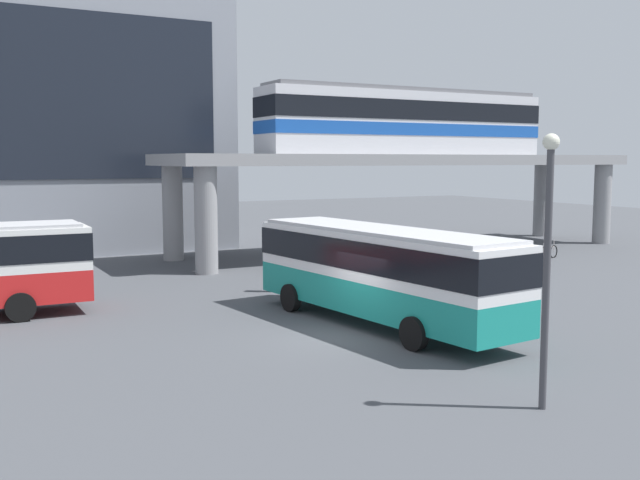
{
  "coord_description": "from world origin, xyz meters",
  "views": [
    {
      "loc": [
        -10.9,
        -19.15,
        5.44
      ],
      "look_at": [
        3.01,
        6.76,
        2.2
      ],
      "focal_mm": 40.94,
      "sensor_mm": 36.0,
      "label": 1
    }
  ],
  "objects_px": {
    "bicycle_orange": "(356,259)",
    "pedestrian_by_bike_rack": "(271,272)",
    "bicycle_blue": "(389,267)",
    "bicycle_red": "(439,256)",
    "bicycle_black": "(435,264)",
    "bus_main": "(380,266)",
    "bicycle_silver": "(549,252)",
    "train": "(406,121)",
    "bicycle_green": "(338,266)"
  },
  "relations": [
    {
      "from": "bicycle_silver",
      "to": "bus_main",
      "type": "bearing_deg",
      "value": -151.44
    },
    {
      "from": "bicycle_orange",
      "to": "pedestrian_by_bike_rack",
      "type": "relative_size",
      "value": 1.0
    },
    {
      "from": "bicycle_black",
      "to": "pedestrian_by_bike_rack",
      "type": "distance_m",
      "value": 9.39
    },
    {
      "from": "bicycle_red",
      "to": "bicycle_green",
      "type": "bearing_deg",
      "value": -172.0
    },
    {
      "from": "bicycle_black",
      "to": "bicycle_blue",
      "type": "xyz_separation_m",
      "value": [
        -2.47,
        0.36,
        0.0
      ]
    },
    {
      "from": "bicycle_green",
      "to": "bicycle_black",
      "type": "xyz_separation_m",
      "value": [
        4.54,
        -1.62,
        0.0
      ]
    },
    {
      "from": "bicycle_red",
      "to": "pedestrian_by_bike_rack",
      "type": "relative_size",
      "value": 0.97
    },
    {
      "from": "bus_main",
      "to": "bicycle_blue",
      "type": "xyz_separation_m",
      "value": [
        6.24,
        8.85,
        -1.63
      ]
    },
    {
      "from": "train",
      "to": "bicycle_black",
      "type": "xyz_separation_m",
      "value": [
        -3.29,
        -7.38,
        -7.34
      ]
    },
    {
      "from": "bicycle_black",
      "to": "bicycle_silver",
      "type": "bearing_deg",
      "value": 5.73
    },
    {
      "from": "bicycle_silver",
      "to": "bicycle_red",
      "type": "xyz_separation_m",
      "value": [
        -6.24,
        1.72,
        0.0
      ]
    },
    {
      "from": "bicycle_black",
      "to": "bicycle_blue",
      "type": "relative_size",
      "value": 1.03
    },
    {
      "from": "train",
      "to": "bicycle_green",
      "type": "distance_m",
      "value": 12.18
    },
    {
      "from": "bicycle_orange",
      "to": "bus_main",
      "type": "bearing_deg",
      "value": -117.72
    },
    {
      "from": "bicycle_red",
      "to": "pedestrian_by_bike_rack",
      "type": "distance_m",
      "value": 12.1
    },
    {
      "from": "bus_main",
      "to": "bicycle_orange",
      "type": "bearing_deg",
      "value": 62.28
    },
    {
      "from": "bicycle_green",
      "to": "bicycle_blue",
      "type": "relative_size",
      "value": 1.02
    },
    {
      "from": "bicycle_green",
      "to": "bicycle_silver",
      "type": "height_order",
      "value": "same"
    },
    {
      "from": "bicycle_silver",
      "to": "bicycle_black",
      "type": "relative_size",
      "value": 1.02
    },
    {
      "from": "bicycle_black",
      "to": "pedestrian_by_bike_rack",
      "type": "height_order",
      "value": "pedestrian_by_bike_rack"
    },
    {
      "from": "bicycle_blue",
      "to": "train",
      "type": "bearing_deg",
      "value": 50.62
    },
    {
      "from": "bus_main",
      "to": "bicycle_black",
      "type": "relative_size",
      "value": 6.54
    },
    {
      "from": "bicycle_blue",
      "to": "bicycle_orange",
      "type": "bearing_deg",
      "value": 90.36
    },
    {
      "from": "bicycle_green",
      "to": "bicycle_orange",
      "type": "xyz_separation_m",
      "value": [
        2.05,
        1.74,
        0.0
      ]
    },
    {
      "from": "bicycle_silver",
      "to": "pedestrian_by_bike_rack",
      "type": "height_order",
      "value": "pedestrian_by_bike_rack"
    },
    {
      "from": "bicycle_black",
      "to": "pedestrian_by_bike_rack",
      "type": "xyz_separation_m",
      "value": [
        -9.31,
        -1.17,
        0.46
      ]
    },
    {
      "from": "bicycle_green",
      "to": "pedestrian_by_bike_rack",
      "type": "relative_size",
      "value": 0.98
    },
    {
      "from": "bicycle_orange",
      "to": "bicycle_red",
      "type": "bearing_deg",
      "value": -9.6
    },
    {
      "from": "bus_main",
      "to": "pedestrian_by_bike_rack",
      "type": "distance_m",
      "value": 7.44
    },
    {
      "from": "bicycle_red",
      "to": "bicycle_blue",
      "type": "distance_m",
      "value": 5.16
    },
    {
      "from": "bicycle_red",
      "to": "pedestrian_by_bike_rack",
      "type": "xyz_separation_m",
      "value": [
        -11.51,
        -3.73,
        0.46
      ]
    },
    {
      "from": "bicycle_orange",
      "to": "bicycle_black",
      "type": "bearing_deg",
      "value": -53.5
    },
    {
      "from": "bicycle_silver",
      "to": "bicycle_black",
      "type": "xyz_separation_m",
      "value": [
        -8.44,
        -0.85,
        0.0
      ]
    },
    {
      "from": "bicycle_green",
      "to": "bicycle_orange",
      "type": "bearing_deg",
      "value": 40.29
    },
    {
      "from": "bus_main",
      "to": "bicycle_blue",
      "type": "height_order",
      "value": "bus_main"
    },
    {
      "from": "bus_main",
      "to": "train",
      "type": "bearing_deg",
      "value": 52.9
    },
    {
      "from": "train",
      "to": "bicycle_green",
      "type": "bearing_deg",
      "value": -143.65
    },
    {
      "from": "train",
      "to": "bus_main",
      "type": "relative_size",
      "value": 1.62
    },
    {
      "from": "train",
      "to": "bicycle_green",
      "type": "xyz_separation_m",
      "value": [
        -7.83,
        -5.76,
        -7.34
      ]
    },
    {
      "from": "bicycle_orange",
      "to": "pedestrian_by_bike_rack",
      "type": "height_order",
      "value": "pedestrian_by_bike_rack"
    },
    {
      "from": "bicycle_silver",
      "to": "bicycle_black",
      "type": "height_order",
      "value": "same"
    },
    {
      "from": "bus_main",
      "to": "bicycle_red",
      "type": "xyz_separation_m",
      "value": [
        10.91,
        11.05,
        -1.63
      ]
    },
    {
      "from": "bicycle_orange",
      "to": "pedestrian_by_bike_rack",
      "type": "distance_m",
      "value": 8.2
    },
    {
      "from": "bicycle_blue",
      "to": "bicycle_red",
      "type": "bearing_deg",
      "value": 25.25
    },
    {
      "from": "bicycle_silver",
      "to": "bicycle_orange",
      "type": "relative_size",
      "value": 1.01
    },
    {
      "from": "bicycle_green",
      "to": "bicycle_silver",
      "type": "relative_size",
      "value": 0.97
    },
    {
      "from": "train",
      "to": "bus_main",
      "type": "height_order",
      "value": "train"
    },
    {
      "from": "bicycle_blue",
      "to": "pedestrian_by_bike_rack",
      "type": "bearing_deg",
      "value": -167.36
    },
    {
      "from": "train",
      "to": "bicycle_red",
      "type": "xyz_separation_m",
      "value": [
        -1.09,
        -4.81,
        -7.34
      ]
    },
    {
      "from": "bicycle_orange",
      "to": "bicycle_blue",
      "type": "relative_size",
      "value": 1.03
    }
  ]
}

